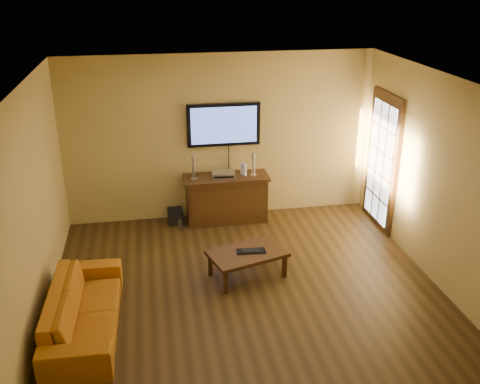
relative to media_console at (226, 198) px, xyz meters
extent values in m
plane|color=#30210D|center=(-0.05, -2.23, -0.39)|extent=(5.00, 5.00, 0.00)
plane|color=tan|center=(-0.05, 0.27, 0.96)|extent=(5.00, 0.00, 5.00)
plane|color=tan|center=(-2.55, -2.23, 0.96)|extent=(0.00, 5.00, 5.00)
plane|color=tan|center=(2.45, -2.23, 0.96)|extent=(0.00, 5.00, 5.00)
plane|color=white|center=(-0.05, -2.23, 2.31)|extent=(5.00, 5.00, 0.00)
cube|color=#321D0B|center=(2.41, -0.53, 0.66)|extent=(0.06, 1.02, 2.22)
cube|color=white|center=(2.37, -0.53, 0.66)|extent=(0.01, 0.79, 1.89)
cube|color=#321D0B|center=(0.00, 0.01, -0.02)|extent=(1.29, 0.48, 0.74)
cube|color=black|center=(0.00, -0.24, 0.01)|extent=(1.19, 0.02, 0.44)
cube|color=#321D0B|center=(0.00, 0.01, 0.36)|extent=(1.37, 0.52, 0.04)
cube|color=black|center=(0.00, 0.22, 1.19)|extent=(1.17, 0.07, 0.69)
cube|color=#4861BD|center=(0.00, 0.18, 1.19)|extent=(1.05, 0.01, 0.59)
cube|color=#321D0B|center=(0.01, -1.79, -0.04)|extent=(1.13, 0.87, 0.05)
cube|color=#321D0B|center=(-0.34, -2.15, -0.23)|extent=(0.06, 0.06, 0.32)
cube|color=#321D0B|center=(0.50, -1.89, -0.23)|extent=(0.06, 0.06, 0.32)
cube|color=#321D0B|center=(-0.48, -1.69, -0.23)|extent=(0.06, 0.06, 0.32)
cube|color=#321D0B|center=(0.36, -1.43, -0.23)|extent=(0.06, 0.06, 0.32)
imported|color=#AB6213|center=(-2.05, -2.61, -0.02)|extent=(0.61, 1.91, 0.74)
cylinder|color=silver|center=(-0.52, -0.01, 0.39)|extent=(0.11, 0.11, 0.02)
cylinder|color=silver|center=(-0.52, -0.01, 0.59)|extent=(0.06, 0.06, 0.38)
cylinder|color=silver|center=(0.45, -0.01, 0.39)|extent=(0.10, 0.10, 0.01)
cylinder|color=silver|center=(0.45, -0.01, 0.57)|extent=(0.06, 0.06, 0.35)
cube|color=silver|center=(-0.05, 0.00, 0.43)|extent=(0.38, 0.29, 0.08)
cube|color=white|center=(0.29, 0.03, 0.48)|extent=(0.09, 0.15, 0.20)
cube|color=black|center=(-0.84, 0.03, -0.27)|extent=(0.25, 0.25, 0.25)
cylinder|color=white|center=(-0.79, -0.21, -0.31)|extent=(0.06, 0.06, 0.16)
sphere|color=white|center=(-0.79, -0.21, -0.22)|extent=(0.03, 0.03, 0.03)
cube|color=black|center=(0.06, -1.79, -0.01)|extent=(0.40, 0.17, 0.02)
cube|color=black|center=(0.06, -1.79, 0.00)|extent=(0.26, 0.12, 0.01)
camera|label=1|loc=(-1.18, -7.95, 3.49)|focal=40.00mm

